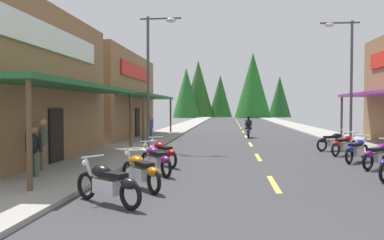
{
  "coord_description": "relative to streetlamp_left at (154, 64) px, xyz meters",
  "views": [
    {
      "loc": [
        -1.25,
        -1.87,
        2.13
      ],
      "look_at": [
        -4.41,
        30.6,
        1.07
      ],
      "focal_mm": 35.55,
      "sensor_mm": 36.0,
      "label": 1
    }
  ],
  "objects": [
    {
      "name": "storefront_left_far",
      "position": [
        -5.7,
        7.13,
        -1.38
      ],
      "size": [
        8.02,
        11.61,
        5.85
      ],
      "color": "olive",
      "rests_on": "ground"
    },
    {
      "name": "streetlamp_right",
      "position": [
        10.03,
        2.35,
        0.06
      ],
      "size": [
        2.07,
        0.3,
        6.79
      ],
      "color": "#474C51",
      "rests_on": "ground"
    },
    {
      "name": "motorcycle_parked_left_2",
      "position": [
        1.45,
        -6.99,
        -3.82
      ],
      "size": [
        1.36,
        1.78,
        1.04
      ],
      "rotation": [
        0.0,
        0.0,
        2.21
      ],
      "color": "black",
      "rests_on": "ground"
    },
    {
      "name": "sidewalk_right",
      "position": [
        11.29,
        15.89,
        -4.25
      ],
      "size": [
        2.74,
        95.78,
        0.12
      ],
      "primitive_type": "cube",
      "color": "#9E9991",
      "rests_on": "ground"
    },
    {
      "name": "centerline_dashes",
      "position": [
        5.02,
        20.74,
        -4.3
      ],
      "size": [
        0.16,
        73.01,
        0.01
      ],
      "color": "#E0C64C",
      "rests_on": "ground"
    },
    {
      "name": "motorcycle_parked_left_1",
      "position": [
        1.48,
        -9.19,
        -3.82
      ],
      "size": [
        1.44,
        1.71,
        1.04
      ],
      "rotation": [
        0.0,
        0.0,
        2.26
      ],
      "color": "black",
      "rests_on": "ground"
    },
    {
      "name": "pedestrian_by_shop",
      "position": [
        -2.25,
        -7.1,
        -3.26
      ],
      "size": [
        0.37,
        0.54,
        1.79
      ],
      "rotation": [
        0.0,
        0.0,
        0.35
      ],
      "color": "#726659",
      "rests_on": "ground"
    },
    {
      "name": "ground",
      "position": [
        5.02,
        15.89,
        -4.36
      ],
      "size": [
        9.82,
        95.78,
        0.1
      ],
      "primitive_type": "cube",
      "color": "#38383A"
    },
    {
      "name": "sidewalk_left",
      "position": [
        -1.26,
        15.89,
        -4.25
      ],
      "size": [
        2.74,
        95.78,
        0.12
      ],
      "primitive_type": "cube",
      "color": "#9E9991",
      "rests_on": "ground"
    },
    {
      "name": "streetlamp_left",
      "position": [
        0.0,
        0.0,
        0.0
      ],
      "size": [
        2.07,
        0.3,
        6.69
      ],
      "color": "#474C51",
      "rests_on": "ground"
    },
    {
      "name": "motorcycle_parked_right_6",
      "position": [
        8.9,
        0.42,
        -3.82
      ],
      "size": [
        1.89,
        1.17,
        1.04
      ],
      "rotation": [
        0.0,
        0.0,
        0.53
      ],
      "color": "black",
      "rests_on": "ground"
    },
    {
      "name": "treeline_backdrop",
      "position": [
        2.38,
        64.69,
        1.52
      ],
      "size": [
        26.7,
        12.38,
        13.75
      ],
      "color": "#206223",
      "rests_on": "ground"
    },
    {
      "name": "motorcycle_parked_right_5",
      "position": [
        8.92,
        -1.36,
        -3.82
      ],
      "size": [
        1.6,
        1.57,
        1.04
      ],
      "rotation": [
        0.0,
        0.0,
        0.78
      ],
      "color": "black",
      "rests_on": "ground"
    },
    {
      "name": "motorcycle_parked_left_3",
      "position": [
        1.35,
        -5.21,
        -3.82
      ],
      "size": [
        1.39,
        1.75,
        1.04
      ],
      "rotation": [
        0.0,
        0.0,
        2.23
      ],
      "color": "black",
      "rests_on": "ground"
    },
    {
      "name": "pedestrian_strolling",
      "position": [
        -1.26,
        5.02,
        -3.37
      ],
      "size": [
        0.4,
        0.51,
        1.62
      ],
      "rotation": [
        0.0,
        0.0,
        5.79
      ],
      "color": "#333F8C",
      "rests_on": "ground"
    },
    {
      "name": "motorcycle_parked_right_3",
      "position": [
        8.99,
        -5.12,
        -3.82
      ],
      "size": [
        1.68,
        1.48,
        1.04
      ],
      "rotation": [
        0.0,
        0.0,
        0.72
      ],
      "color": "black",
      "rests_on": "ground"
    },
    {
      "name": "pedestrian_waiting",
      "position": [
        -1.86,
        -8.41,
        -3.39
      ],
      "size": [
        0.56,
        0.33,
        1.59
      ],
      "rotation": [
        0.0,
        0.0,
        4.5
      ],
      "color": "#3F593F",
      "rests_on": "ground"
    },
    {
      "name": "motorcycle_parked_right_4",
      "position": [
        8.77,
        -3.47,
        -3.82
      ],
      "size": [
        1.44,
        1.71,
        1.04
      ],
      "rotation": [
        0.0,
        0.0,
        0.88
      ],
      "color": "black",
      "rests_on": "ground"
    },
    {
      "name": "motorcycle_parked_left_0",
      "position": [
        1.13,
        -10.83,
        -3.82
      ],
      "size": [
        1.85,
        1.25,
        1.04
      ],
      "rotation": [
        0.0,
        0.0,
        2.57
      ],
      "color": "black",
      "rests_on": "ground"
    },
    {
      "name": "rider_cruising_lead",
      "position": [
        5.15,
        8.25,
        -3.65
      ],
      "size": [
        0.61,
        2.14,
        1.57
      ],
      "rotation": [
        0.0,
        0.0,
        1.49
      ],
      "color": "black",
      "rests_on": "ground"
    }
  ]
}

